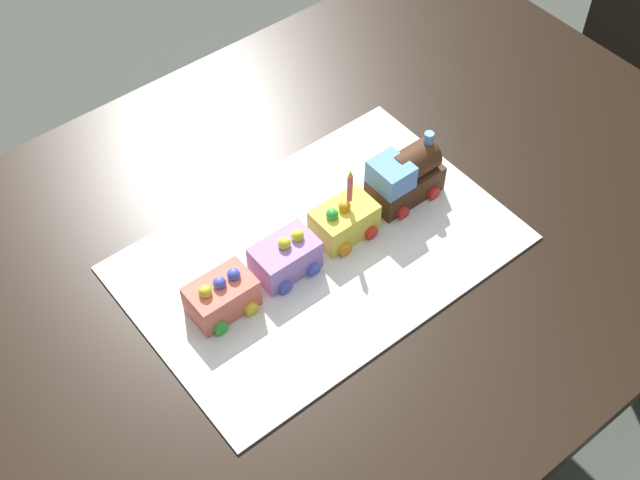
# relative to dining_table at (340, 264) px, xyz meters

# --- Properties ---
(ground_plane) EXTENTS (8.00, 8.00, 0.00)m
(ground_plane) POSITION_rel_dining_table_xyz_m (0.00, 0.00, -0.63)
(ground_plane) COLOR #474C44
(dining_table) EXTENTS (1.40, 1.00, 0.74)m
(dining_table) POSITION_rel_dining_table_xyz_m (0.00, 0.00, 0.00)
(dining_table) COLOR black
(dining_table) RESTS_ON ground
(cake_board) EXTENTS (0.60, 0.40, 0.00)m
(cake_board) POSITION_rel_dining_table_xyz_m (0.06, 0.02, 0.11)
(cake_board) COLOR silver
(cake_board) RESTS_ON dining_table
(cake_locomotive) EXTENTS (0.14, 0.08, 0.12)m
(cake_locomotive) POSITION_rel_dining_table_xyz_m (-0.12, 0.02, 0.16)
(cake_locomotive) COLOR #472816
(cake_locomotive) RESTS_ON cake_board
(cake_car_gondola_lemon) EXTENTS (0.10, 0.08, 0.07)m
(cake_car_gondola_lemon) POSITION_rel_dining_table_xyz_m (0.01, 0.02, 0.14)
(cake_car_gondola_lemon) COLOR #F4E04C
(cake_car_gondola_lemon) RESTS_ON cake_board
(cake_car_flatbed_lavender) EXTENTS (0.10, 0.08, 0.07)m
(cake_car_flatbed_lavender) POSITION_rel_dining_table_xyz_m (0.13, 0.02, 0.14)
(cake_car_flatbed_lavender) COLOR #AD84E0
(cake_car_flatbed_lavender) RESTS_ON cake_board
(cake_car_tanker_coral) EXTENTS (0.10, 0.08, 0.07)m
(cake_car_tanker_coral) POSITION_rel_dining_table_xyz_m (0.25, 0.02, 0.14)
(cake_car_tanker_coral) COLOR #F27260
(cake_car_tanker_coral) RESTS_ON cake_board
(birthday_candle) EXTENTS (0.01, 0.01, 0.07)m
(birthday_candle) POSITION_rel_dining_table_xyz_m (0.00, 0.02, 0.21)
(birthday_candle) COLOR #F24C59
(birthday_candle) RESTS_ON cake_car_gondola_lemon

